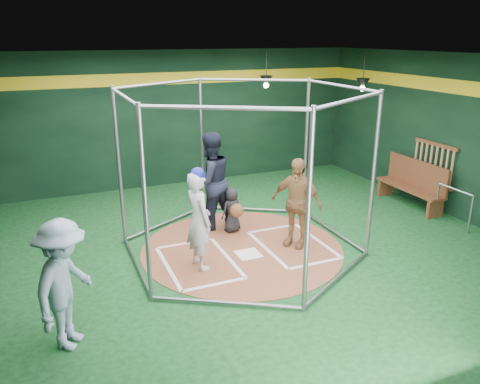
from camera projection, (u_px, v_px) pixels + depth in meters
name	position (u px, v px, depth m)	size (l,w,h in m)	color
room_shell	(242.00, 159.00, 8.32)	(10.10, 9.10, 3.53)	#0C3815
clay_disc	(242.00, 248.00, 8.87)	(3.80, 3.80, 0.01)	brown
home_plate	(248.00, 254.00, 8.60)	(0.43, 0.43, 0.01)	white
batter_box_left	(198.00, 262.00, 8.29)	(1.17, 1.77, 0.01)	white
batter_box_right	(292.00, 244.00, 8.99)	(1.17, 1.77, 0.01)	white
batting_cage	(242.00, 173.00, 8.39)	(4.05, 4.67, 3.00)	gray
bat_rack	(433.00, 164.00, 10.69)	(0.07, 1.25, 0.98)	brown
pendant_lamp_near	(266.00, 80.00, 11.95)	(0.34, 0.34, 0.90)	black
pendant_lamp_far	(363.00, 83.00, 11.21)	(0.34, 0.34, 0.90)	black
batter_figure	(199.00, 219.00, 7.88)	(0.50, 0.68, 1.79)	silver
visitor_leopard	(296.00, 203.00, 8.74)	(1.01, 0.42, 1.72)	tan
catcher_figure	(233.00, 210.00, 9.45)	(0.51, 0.59, 0.93)	black
umpire	(210.00, 181.00, 9.52)	(0.98, 0.76, 2.01)	black
bystander_blue	(65.00, 285.00, 5.86)	(1.13, 0.65, 1.74)	#8DA3BA
dugout_bench	(413.00, 183.00, 10.95)	(0.44, 1.87, 1.09)	brown
steel_railing	(454.00, 201.00, 9.79)	(0.05, 0.95, 0.82)	gray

